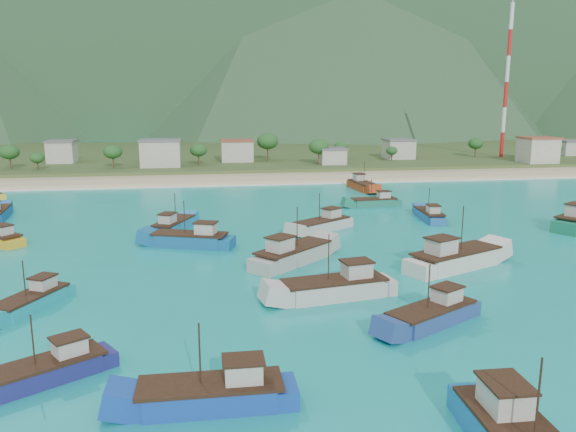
{
  "coord_description": "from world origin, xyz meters",
  "views": [
    {
      "loc": [
        -19.76,
        -62.88,
        20.01
      ],
      "look_at": [
        -7.24,
        18.0,
        3.0
      ],
      "focal_mm": 35.0,
      "sensor_mm": 36.0,
      "label": 1
    }
  ],
  "objects": [
    {
      "name": "ground",
      "position": [
        0.0,
        0.0,
        0.0
      ],
      "size": [
        600.0,
        600.0,
        0.0
      ],
      "primitive_type": "plane",
      "color": "#0C887E",
      "rests_on": "ground"
    },
    {
      "name": "beach",
      "position": [
        0.0,
        79.0,
        0.0
      ],
      "size": [
        400.0,
        18.0,
        1.2
      ],
      "primitive_type": "cube",
      "color": "beige",
      "rests_on": "ground"
    },
    {
      "name": "land",
      "position": [
        0.0,
        140.0,
        0.0
      ],
      "size": [
        400.0,
        110.0,
        2.4
      ],
      "primitive_type": "cube",
      "color": "#385123",
      "rests_on": "ground"
    },
    {
      "name": "surf_line",
      "position": [
        0.0,
        69.5,
        0.0
      ],
      "size": [
        400.0,
        2.5,
        0.08
      ],
      "primitive_type": "cube",
      "color": "white",
      "rests_on": "ground"
    },
    {
      "name": "village",
      "position": [
        7.41,
        102.11,
        4.66
      ],
      "size": [
        204.95,
        30.2,
        7.1
      ],
      "color": "beige",
      "rests_on": "ground"
    },
    {
      "name": "vegetation",
      "position": [
        0.2,
        103.16,
        5.15
      ],
      "size": [
        279.45,
        25.57,
        8.71
      ],
      "color": "#235623",
      "rests_on": "ground"
    },
    {
      "name": "radio_tower",
      "position": [
        77.31,
        108.0,
        25.58
      ],
      "size": [
        1.2,
        1.2,
        47.97
      ],
      "color": "red",
      "rests_on": "ground"
    },
    {
      "name": "boat_2",
      "position": [
        -31.31,
        -23.18,
        0.64
      ],
      "size": [
        9.6,
        7.54,
        5.66
      ],
      "rotation": [
        0.0,
        0.0,
        2.14
      ],
      "color": "navy",
      "rests_on": "ground"
    },
    {
      "name": "boat_3",
      "position": [
        -19.42,
        -28.6,
        0.76
      ],
      "size": [
        10.81,
        3.28,
        6.37
      ],
      "rotation": [
        0.0,
        0.0,
        1.56
      ],
      "color": "#1440A3",
      "rests_on": "ground"
    },
    {
      "name": "boat_9",
      "position": [
        0.62,
        -17.39,
        0.73
      ],
      "size": [
        10.62,
        7.75,
        6.16
      ],
      "rotation": [
        0.0,
        0.0,
        2.08
      ],
      "color": "navy",
      "rests_on": "ground"
    },
    {
      "name": "boat_10",
      "position": [
        -24.35,
        23.69,
        0.74
      ],
      "size": [
        6.99,
        10.88,
        6.21
      ],
      "rotation": [
        0.0,
        0.0,
        5.88
      ],
      "color": "#1A78AF",
      "rests_on": "ground"
    },
    {
      "name": "boat_16",
      "position": [
        -1.31,
        20.67,
        0.77
      ],
      "size": [
        10.74,
        8.83,
        6.41
      ],
      "rotation": [
        0.0,
        0.0,
        2.18
      ],
      "color": "beige",
      "rests_on": "ground"
    },
    {
      "name": "boat_18",
      "position": [
        18.24,
        25.51,
        0.64
      ],
      "size": [
        3.71,
        9.88,
        5.71
      ],
      "rotation": [
        0.0,
        0.0,
        6.19
      ],
      "color": "#215B9B",
      "rests_on": "ground"
    },
    {
      "name": "boat_19",
      "position": [
        -21.47,
        13.74,
        0.85
      ],
      "size": [
        12.08,
        7.14,
        6.86
      ],
      "rotation": [
        0.0,
        0.0,
        1.23
      ],
      "color": "#12578E",
      "rests_on": "ground"
    },
    {
      "name": "boat_20",
      "position": [
        10.07,
        -1.57,
        1.06
      ],
      "size": [
        13.94,
        9.24,
        7.98
      ],
      "rotation": [
        0.0,
        0.0,
        5.14
      ],
      "color": "beige",
      "rests_on": "ground"
    },
    {
      "name": "boat_22",
      "position": [
        -36.55,
        -7.77,
        0.6
      ],
      "size": [
        6.57,
        9.52,
        5.48
      ],
      "rotation": [
        0.0,
        0.0,
        2.68
      ],
      "color": "#1499A9",
      "rests_on": "ground"
    },
    {
      "name": "boat_25",
      "position": [
        12.81,
        38.93,
        0.65
      ],
      "size": [
        9.84,
        3.4,
        5.73
      ],
      "rotation": [
        0.0,
        0.0,
        1.63
      ],
      "color": "#206F58",
      "rests_on": "ground"
    },
    {
      "name": "boat_28",
      "position": [
        16.03,
        58.52,
        0.83
      ],
      "size": [
        4.54,
        11.7,
        6.74
      ],
      "rotation": [
        0.0,
        0.0,
        3.25
      ],
      "color": "#A93715",
      "rests_on": "ground"
    },
    {
      "name": "boat_29",
      "position": [
        -6.39,
        -9.27,
        0.9
      ],
      "size": [
        12.51,
        5.56,
        7.14
      ],
      "rotation": [
        0.0,
        0.0,
        1.74
      ],
      "color": "beige",
      "rests_on": "ground"
    },
    {
      "name": "boat_30",
      "position": [
        -8.93,
        3.63,
        0.95
      ],
      "size": [
        11.8,
        11.13,
        7.41
      ],
      "rotation": [
        0.0,
        0.0,
        5.44
      ],
      "color": "#A5A295",
      "rests_on": "ground"
    }
  ]
}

